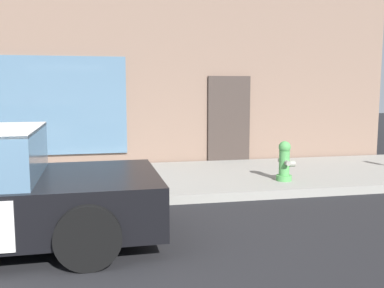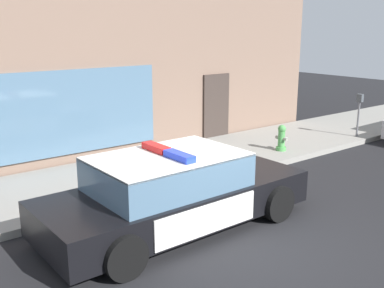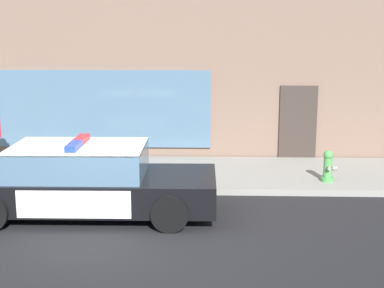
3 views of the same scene
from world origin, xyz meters
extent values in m
plane|color=black|center=(0.00, 0.00, 0.00)|extent=(48.00, 48.00, 0.00)
cube|color=gray|center=(0.00, 4.00, 0.07)|extent=(48.00, 3.10, 0.15)
cube|color=#382D28|center=(4.02, 5.57, 1.05)|extent=(1.00, 0.08, 2.10)
cube|color=black|center=(-0.69, 1.13, 0.50)|extent=(4.95, 1.96, 0.60)
cube|color=silver|center=(0.89, 1.16, 0.67)|extent=(1.70, 1.88, 0.05)
cube|color=silver|center=(-2.41, 1.11, 0.67)|extent=(1.40, 1.87, 0.05)
cube|color=silver|center=(-0.80, 2.09, 0.50)|extent=(2.07, 0.06, 0.51)
cube|color=silver|center=(-0.77, 0.18, 0.50)|extent=(2.07, 0.06, 0.51)
cube|color=yellow|center=(-0.80, 2.11, 0.50)|extent=(0.22, 0.01, 0.26)
cube|color=slate|center=(-0.88, 1.13, 1.07)|extent=(2.58, 1.74, 0.60)
cube|color=silver|center=(-0.88, 1.13, 1.36)|extent=(2.58, 1.74, 0.04)
cube|color=red|center=(-0.89, 1.47, 1.44)|extent=(0.21, 0.65, 0.11)
cube|color=blue|center=(-0.88, 0.79, 1.44)|extent=(0.21, 0.65, 0.11)
cylinder|color=black|center=(0.92, 2.10, 0.34)|extent=(0.68, 0.23, 0.68)
cylinder|color=black|center=(0.95, 0.21, 0.34)|extent=(0.68, 0.23, 0.68)
cylinder|color=black|center=(-2.32, 2.06, 0.34)|extent=(0.68, 0.23, 0.68)
cylinder|color=black|center=(-2.30, 0.17, 0.34)|extent=(0.68, 0.23, 0.68)
cylinder|color=#4C994C|center=(4.35, 3.15, 0.20)|extent=(0.28, 0.28, 0.10)
cylinder|color=#4C994C|center=(4.35, 3.15, 0.47)|extent=(0.19, 0.19, 0.45)
sphere|color=#4C994C|center=(4.35, 3.15, 0.77)|extent=(0.22, 0.22, 0.22)
cylinder|color=gray|center=(4.35, 3.15, 0.84)|extent=(0.06, 0.06, 0.05)
cylinder|color=gray|center=(4.35, 3.01, 0.50)|extent=(0.09, 0.10, 0.09)
cylinder|color=gray|center=(4.35, 3.30, 0.50)|extent=(0.09, 0.10, 0.09)
cylinder|color=gray|center=(4.50, 3.15, 0.46)|extent=(0.10, 0.12, 0.12)
cylinder|color=slate|center=(7.52, 2.82, 0.70)|extent=(0.06, 0.06, 1.10)
cube|color=#474C51|center=(7.52, 2.82, 1.37)|extent=(0.12, 0.18, 0.24)
camera|label=1|loc=(1.11, -4.17, 1.84)|focal=40.92mm
camera|label=2|loc=(-5.11, -5.03, 3.51)|focal=42.52mm
camera|label=3|loc=(1.68, -9.21, 3.59)|focal=51.80mm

